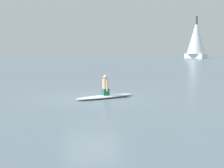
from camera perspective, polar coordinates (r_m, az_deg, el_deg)
The scene contains 4 objects.
ground_plane at distance 14.22m, azimuth -3.51°, elevation -2.54°, with size 400.00×400.00×0.00m, color slate.
surfboard at distance 14.21m, azimuth -1.21°, elevation -2.26°, with size 2.94×0.62×0.14m, color white.
person_paddler at distance 14.15m, azimuth -1.21°, elevation -0.36°, with size 0.38×0.37×0.90m.
sailboat_distant at distance 80.37m, azimuth 14.81°, elevation 7.84°, with size 6.39×5.58×10.10m.
Camera 1 is at (-14.04, 0.67, 2.16)m, focal length 51.10 mm.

